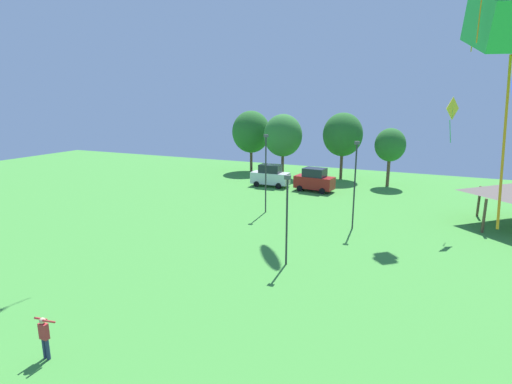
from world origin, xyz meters
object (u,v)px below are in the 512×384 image
(kite_flying_9, at_px, (452,111))
(light_post_0, at_px, (287,214))
(parked_car_second_from_left, at_px, (314,180))
(parked_car_leftmost, at_px, (270,176))
(treeline_tree_1, at_px, (283,136))
(person_standing_mid_field, at_px, (44,335))
(light_post_1, at_px, (266,169))
(treeline_tree_3, at_px, (390,145))
(treeline_tree_0, at_px, (251,132))
(treeline_tree_2, at_px, (343,135))
(light_post_2, at_px, (355,181))

(kite_flying_9, height_order, light_post_0, kite_flying_9)
(parked_car_second_from_left, bearing_deg, parked_car_leftmost, -176.62)
(parked_car_leftmost, bearing_deg, treeline_tree_1, 95.75)
(person_standing_mid_field, relative_size, light_post_1, 0.26)
(person_standing_mid_field, distance_m, parked_car_leftmost, 32.54)
(parked_car_second_from_left, height_order, treeline_tree_3, treeline_tree_3)
(parked_car_second_from_left, bearing_deg, treeline_tree_0, 150.55)
(light_post_0, distance_m, treeline_tree_2, 27.94)
(parked_car_leftmost, distance_m, light_post_0, 22.20)
(light_post_1, bearing_deg, light_post_2, -10.50)
(kite_flying_9, distance_m, treeline_tree_1, 23.41)
(person_standing_mid_field, height_order, parked_car_leftmost, parked_car_leftmost)
(person_standing_mid_field, distance_m, treeline_tree_1, 38.51)
(parked_car_second_from_left, relative_size, light_post_2, 0.65)
(parked_car_second_from_left, distance_m, light_post_0, 20.25)
(light_post_1, distance_m, treeline_tree_0, 20.76)
(parked_car_leftmost, height_order, treeline_tree_1, treeline_tree_1)
(kite_flying_9, xyz_separation_m, parked_car_second_from_left, (-12.44, 8.04, -7.65))
(treeline_tree_0, bearing_deg, treeline_tree_2, -2.13)
(treeline_tree_1, relative_size, treeline_tree_3, 1.21)
(light_post_2, bearing_deg, treeline_tree_3, 88.01)
(kite_flying_9, bearing_deg, treeline_tree_0, 145.42)
(parked_car_second_from_left, height_order, light_post_0, light_post_0)
(person_standing_mid_field, bearing_deg, parked_car_second_from_left, 50.30)
(person_standing_mid_field, relative_size, treeline_tree_2, 0.22)
(light_post_0, relative_size, light_post_2, 0.81)
(kite_flying_9, distance_m, treeline_tree_2, 19.87)
(parked_car_second_from_left, bearing_deg, treeline_tree_3, 47.72)
(parked_car_second_from_left, relative_size, light_post_1, 0.64)
(treeline_tree_2, relative_size, treeline_tree_3, 1.24)
(light_post_1, bearing_deg, parked_car_second_from_left, 81.05)
(kite_flying_9, xyz_separation_m, light_post_1, (-13.98, -1.76, -5.07))
(treeline_tree_0, relative_size, treeline_tree_3, 1.25)
(parked_car_second_from_left, xyz_separation_m, light_post_0, (4.02, -19.76, 1.89))
(treeline_tree_0, bearing_deg, parked_car_leftmost, -52.72)
(parked_car_second_from_left, relative_size, treeline_tree_1, 0.55)
(person_standing_mid_field, height_order, light_post_1, light_post_1)
(parked_car_leftmost, distance_m, light_post_1, 11.09)
(light_post_0, bearing_deg, treeline_tree_0, 118.73)
(light_post_2, bearing_deg, light_post_1, 169.50)
(light_post_1, relative_size, treeline_tree_3, 1.03)
(kite_flying_9, distance_m, parked_car_second_from_left, 16.67)
(person_standing_mid_field, xyz_separation_m, light_post_2, (7.51, 20.70, 2.75))
(person_standing_mid_field, distance_m, parked_car_second_from_left, 31.98)
(parked_car_second_from_left, height_order, treeline_tree_1, treeline_tree_1)
(parked_car_leftmost, bearing_deg, kite_flying_9, -26.19)
(treeline_tree_3, bearing_deg, parked_car_second_from_left, -139.18)
(light_post_1, xyz_separation_m, treeline_tree_3, (8.45, 15.77, 0.87))
(light_post_2, distance_m, treeline_tree_0, 26.51)
(light_post_1, height_order, treeline_tree_3, light_post_1)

